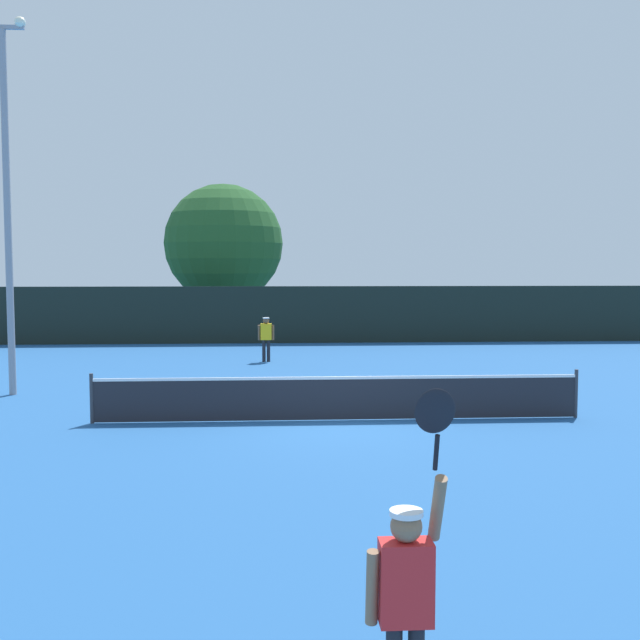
% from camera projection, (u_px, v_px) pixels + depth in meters
% --- Properties ---
extents(ground_plane, '(120.00, 120.00, 0.00)m').
position_uv_depth(ground_plane, '(338.00, 420.00, 16.18)').
color(ground_plane, '#235693').
extents(tennis_net, '(10.61, 0.08, 1.07)m').
position_uv_depth(tennis_net, '(338.00, 397.00, 16.15)').
color(tennis_net, '#232328').
rests_on(tennis_net, ground).
extents(perimeter_fence, '(32.91, 0.12, 2.46)m').
position_uv_depth(perimeter_fence, '(307.00, 315.00, 32.32)').
color(perimeter_fence, black).
rests_on(perimeter_fence, ground).
extents(player_serving, '(0.68, 0.39, 2.48)m').
position_uv_depth(player_serving, '(407.00, 585.00, 5.31)').
color(player_serving, red).
rests_on(player_serving, ground).
extents(player_receiving, '(0.57, 0.23, 1.55)m').
position_uv_depth(player_receiving, '(266.00, 335.00, 25.99)').
color(player_receiving, yellow).
rests_on(player_receiving, ground).
extents(tennis_ball, '(0.07, 0.07, 0.07)m').
position_uv_depth(tennis_ball, '(454.00, 414.00, 16.68)').
color(tennis_ball, '#CCE033').
rests_on(tennis_ball, ground).
extents(light_pole, '(1.18, 0.28, 9.61)m').
position_uv_depth(light_pole, '(7.00, 186.00, 19.03)').
color(light_pole, gray).
rests_on(light_pole, ground).
extents(large_tree, '(6.00, 6.00, 7.47)m').
position_uv_depth(large_tree, '(224.00, 244.00, 37.80)').
color(large_tree, brown).
rests_on(large_tree, ground).
extents(parked_car_near, '(2.39, 4.40, 1.69)m').
position_uv_depth(parked_car_near, '(254.00, 313.00, 40.74)').
color(parked_car_near, red).
rests_on(parked_car_near, ground).
extents(parked_car_mid, '(1.99, 4.24, 1.69)m').
position_uv_depth(parked_car_mid, '(344.00, 314.00, 40.02)').
color(parked_car_mid, black).
rests_on(parked_car_mid, ground).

